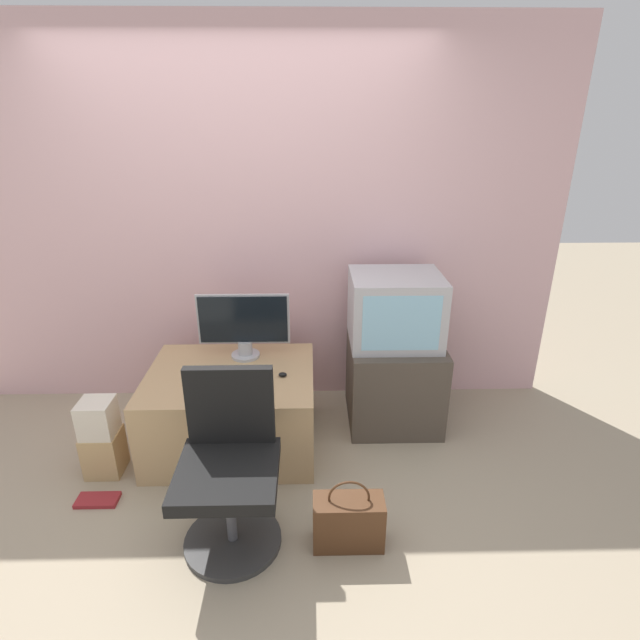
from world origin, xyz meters
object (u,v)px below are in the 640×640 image
keyboard (246,377)px  book (98,500)px  mouse (283,375)px  office_chair (229,471)px  cardboard_box_lower (104,452)px  handbag (348,521)px  main_monitor (244,325)px  crt_tv (395,309)px

keyboard → book: (-0.81, -0.47, -0.52)m
keyboard → mouse: bearing=1.8°
office_chair → cardboard_box_lower: office_chair is taller
keyboard → handbag: size_ratio=0.79×
mouse → cardboard_box_lower: bearing=-169.0°
main_monitor → crt_tv: size_ratio=1.01×
cardboard_box_lower → book: 0.30m
office_chair → book: 0.93m
keyboard → cardboard_box_lower: (-0.85, -0.20, -0.40)m
office_chair → cardboard_box_lower: (-0.85, 0.51, -0.27)m
office_chair → main_monitor: bearing=91.7°
keyboard → mouse: mouse is taller
crt_tv → handbag: crt_tv is taller
keyboard → cardboard_box_lower: 0.96m
main_monitor → office_chair: 1.06m
crt_tv → cardboard_box_lower: crt_tv is taller
mouse → handbag: mouse is taller
crt_tv → main_monitor: bearing=-176.4°
main_monitor → office_chair: bearing=-88.3°
book → office_chair: bearing=-16.9°
crt_tv → book: crt_tv is taller
crt_tv → office_chair: size_ratio=0.66×
mouse → office_chair: 0.77m
main_monitor → cardboard_box_lower: (-0.82, -0.49, -0.62)m
crt_tv → mouse: bearing=-154.8°
mouse → cardboard_box_lower: size_ratio=0.19×
main_monitor → mouse: main_monitor is taller
mouse → crt_tv: 0.86m
handbag → mouse: bearing=114.0°
cardboard_box_lower → handbag: 1.55m
mouse → office_chair: office_chair is taller
main_monitor → office_chair: (0.03, -1.00, -0.35)m
main_monitor → keyboard: bearing=-83.6°
main_monitor → book: bearing=-135.5°
cardboard_box_lower → keyboard: bearing=13.4°
keyboard → book: size_ratio=1.35×
main_monitor → cardboard_box_lower: 1.14m
mouse → cardboard_box_lower: (-1.08, -0.21, -0.40)m
mouse → office_chair: (-0.23, -0.72, -0.13)m
keyboard → crt_tv: bearing=20.1°
crt_tv → book: (-1.77, -0.82, -0.82)m
main_monitor → handbag: main_monitor is taller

